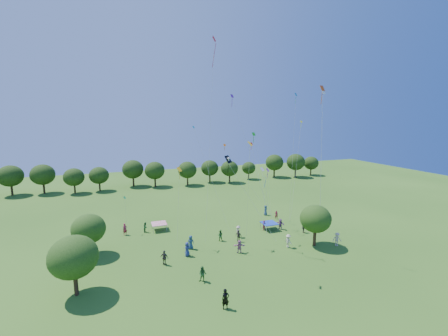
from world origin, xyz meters
TOP-DOWN VIEW (x-y plane):
  - ground at (0.00, 0.00)m, footprint 160.00×160.00m
  - near_tree_west at (-16.43, 10.39)m, footprint 4.56×4.56m
  - near_tree_north at (-15.88, 19.23)m, footprint 4.06×4.06m
  - near_tree_east at (12.33, 12.39)m, footprint 4.09×4.09m
  - treeline at (-1.73, 55.43)m, footprint 88.01×8.77m
  - tent_red_stripe at (-6.65, 24.97)m, footprint 2.20×2.20m
  - tent_blue at (9.30, 19.53)m, footprint 2.20×2.20m
  - man_in_black at (-3.54, 3.55)m, footprint 0.73×0.49m
  - crowd_person_0 at (-4.50, 14.95)m, footprint 0.93×0.99m
  - crowd_person_1 at (12.78, 23.55)m, footprint 0.66×0.60m
  - crowd_person_2 at (-8.68, 24.81)m, footprint 0.64×0.85m
  - crowd_person_3 at (15.08, 11.27)m, footprint 1.31×0.91m
  - crowd_person_4 at (3.16, 16.89)m, footprint 0.94×1.05m
  - crowd_person_5 at (11.01, 19.14)m, footprint 1.24×1.63m
  - crowd_person_6 at (12.00, 26.00)m, footprint 0.69×0.96m
  - crowd_person_7 at (8.42, 19.62)m, footprint 0.68×0.67m
  - crowd_person_8 at (0.85, 18.03)m, footprint 0.89×0.70m
  - crowd_person_9 at (3.71, 18.37)m, footprint 0.52×1.12m
  - crowd_person_10 at (-7.49, 13.60)m, footprint 1.10×1.04m
  - crowd_person_11 at (1.96, 13.67)m, footprint 1.66×1.00m
  - crowd_person_12 at (-3.62, 16.80)m, footprint 1.02×0.83m
  - crowd_person_13 at (-11.61, 24.65)m, footprint 0.75×0.59m
  - crowd_person_14 at (-4.27, 8.60)m, footprint 0.94×0.79m
  - crowd_person_15 at (8.65, 12.98)m, footprint 0.78×1.25m
  - crowd_person_16 at (13.57, 16.71)m, footprint 0.99×0.75m
  - pirate_kite at (1.71, 16.76)m, footprint 5.58×5.07m
  - red_high_kite at (-0.19, 17.81)m, footprint 2.54×3.50m
  - small_kite_0 at (6.41, 26.38)m, footprint 6.72×3.58m
  - small_kite_1 at (9.59, 25.79)m, footprint 2.20×2.71m
  - small_kite_2 at (14.56, 20.53)m, footprint 2.89×2.27m
  - small_kite_3 at (7.81, 21.19)m, footprint 3.50×0.56m
  - small_kite_4 at (5.94, 14.40)m, footprint 1.58×0.92m
  - small_kite_5 at (7.27, 26.88)m, footprint 5.74×4.06m
  - small_kite_6 at (6.46, 16.38)m, footprint 0.72×2.01m
  - small_kite_7 at (-0.32, 21.47)m, footprint 3.95×5.13m
  - small_kite_8 at (11.22, 10.77)m, footprint 2.96×2.63m
  - small_kite_9 at (-4.62, 18.51)m, footprint 1.24×2.15m
  - small_kite_10 at (1.49, 10.00)m, footprint 2.78×6.40m
  - small_kite_11 at (-11.39, 25.62)m, footprint 0.46×0.59m
  - small_kite_12 at (13.25, 19.81)m, footprint 1.20×1.14m
  - small_kite_13 at (9.63, 20.92)m, footprint 1.28×0.67m
  - small_kite_14 at (13.51, 13.60)m, footprint 0.74×1.22m

SIDE VIEW (x-z plane):
  - ground at x=0.00m, z-range 0.00..0.00m
  - crowd_person_1 at x=12.78m, z-range 0.00..1.48m
  - crowd_person_2 at x=-8.68m, z-range 0.00..1.53m
  - crowd_person_16 at x=13.57m, z-range 0.00..1.54m
  - crowd_person_7 at x=8.42m, z-range 0.00..1.56m
  - crowd_person_8 at x=0.85m, z-range 0.00..1.59m
  - crowd_person_5 at x=11.01m, z-range 0.00..1.66m
  - crowd_person_4 at x=3.16m, z-range 0.00..1.67m
  - crowd_person_11 at x=1.96m, z-range 0.00..1.68m
  - crowd_person_14 at x=-4.27m, z-range 0.00..1.68m
  - crowd_person_9 at x=3.71m, z-range 0.00..1.69m
  - crowd_person_13 at x=-11.61m, z-range 0.00..1.76m
  - crowd_person_6 at x=12.00m, z-range 0.00..1.76m
  - crowd_person_10 at x=-7.49m, z-range 0.00..1.77m
  - crowd_person_15 at x=8.65m, z-range 0.00..1.78m
  - crowd_person_0 at x=-4.50m, z-range 0.00..1.79m
  - crowd_person_12 at x=-3.62m, z-range 0.00..1.82m
  - crowd_person_3 at x=15.08m, z-range 0.00..1.84m
  - man_in_black at x=-3.54m, z-range 0.00..1.89m
  - tent_red_stripe at x=-6.65m, z-range 0.49..1.59m
  - tent_blue at x=9.30m, z-range 0.49..1.59m
  - near_tree_north at x=-15.88m, z-range 0.80..6.08m
  - near_tree_east at x=12.33m, z-range 0.94..6.52m
  - near_tree_west at x=-16.43m, z-range 0.92..6.88m
  - treeline at x=-1.73m, z-range 0.70..7.48m
  - small_kite_11 at x=-11.39m, z-range 2.70..6.93m
  - small_kite_4 at x=5.94m, z-range 3.71..11.98m
  - small_kite_13 at x=9.63m, z-range 4.05..12.07m
  - small_kite_6 at x=6.46m, z-range 4.29..13.27m
  - small_kite_9 at x=-4.62m, z-range 4.63..13.94m
  - small_kite_0 at x=6.41m, z-range 3.89..15.28m
  - small_kite_1 at x=9.59m, z-range 4.46..16.04m
  - small_kite_7 at x=-0.32m, z-range 3.89..18.39m
  - pirate_kite at x=1.71m, z-range 6.00..16.78m
  - small_kite_2 at x=14.56m, z-range 4.22..19.45m
  - small_kite_10 at x=1.49m, z-range 5.24..18.49m
  - small_kite_3 at x=7.81m, z-range 5.29..18.81m
  - small_kite_12 at x=13.25m, z-range 6.06..25.37m
  - small_kite_14 at x=13.51m, z-range 6.80..26.15m
  - small_kite_5 at x=7.27m, z-range 6.78..26.27m
  - small_kite_8 at x=11.22m, z-range 7.33..26.69m
  - red_high_kite at x=-0.19m, z-range 8.92..34.67m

